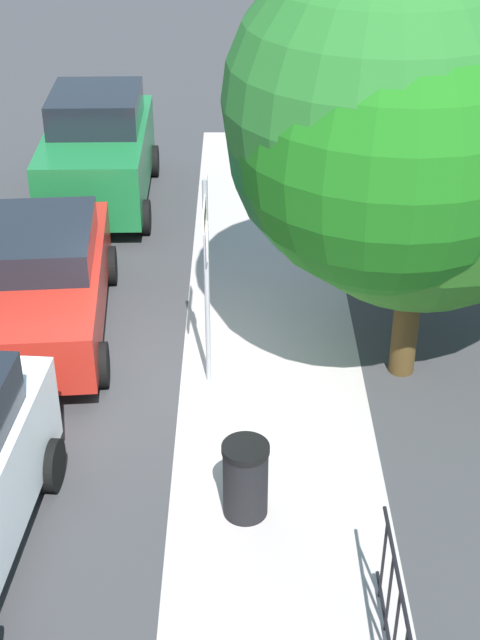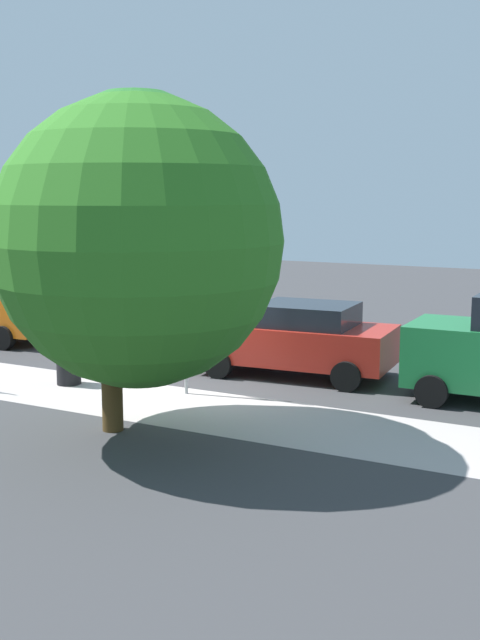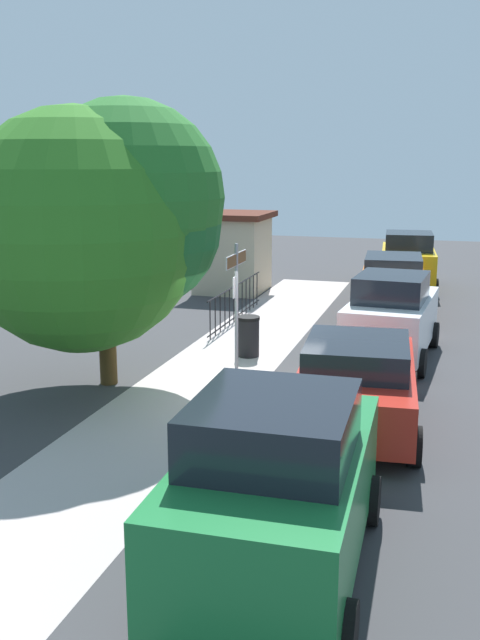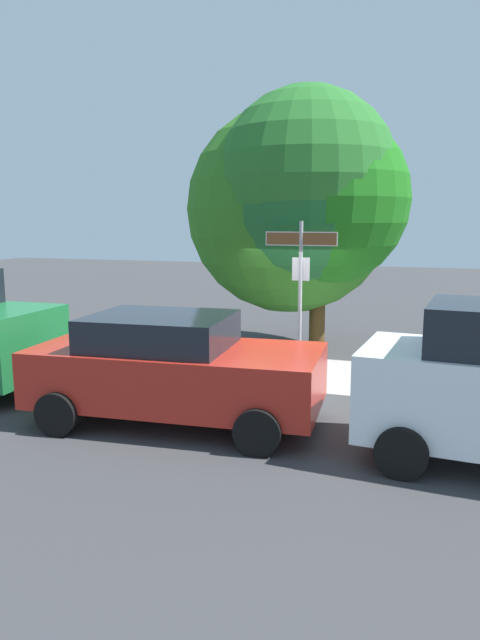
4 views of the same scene
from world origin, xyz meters
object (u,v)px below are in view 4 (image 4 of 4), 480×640
street_sign (300,273)px  shade_tree (302,200)px  car_red (174,367)px  trash_bin (450,364)px

street_sign → shade_tree: (-0.55, 2.45, 1.39)m
street_sign → car_red: (-1.34, -2.60, -1.25)m
trash_bin → street_sign: bearing=-169.4°
shade_tree → trash_bin: shade_tree is taller
street_sign → car_red: size_ratio=0.68×
car_red → shade_tree: bearing=76.7°
street_sign → trash_bin: bearing=10.6°
car_red → trash_bin: car_red is taller
shade_tree → street_sign: bearing=-77.4°
street_sign → car_red: street_sign is taller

